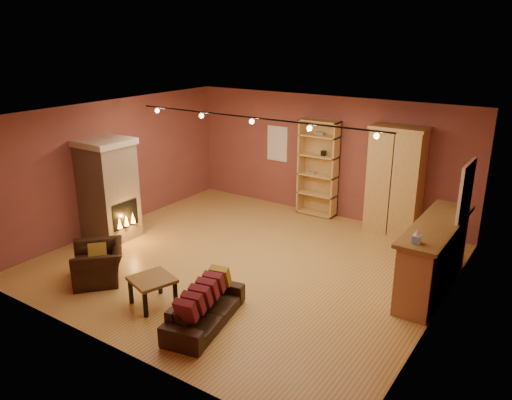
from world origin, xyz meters
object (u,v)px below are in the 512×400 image
Objects in this scene: armoire at (395,181)px; bar_counter at (433,256)px; loveseat at (205,303)px; armchair at (98,257)px; coffee_table at (152,282)px; fireplace at (108,190)px; bookcase at (319,167)px.

bar_counter is at bearing -55.78° from armoire.
armoire reaches higher than loveseat.
coffee_table is at bearing 37.46° from armchair.
fireplace reaches higher than bar_counter.
loveseat is (-1.09, -5.03, -0.83)m from armoire.
fireplace is 4.76m from bookcase.
armoire is at bearing -5.40° from bookcase.
armoire is at bearing 67.31° from coffee_table.
armchair is 1.41m from coffee_table.
bookcase reaches higher than fireplace.
fireplace is at bearing -143.63° from armoire.
bookcase is 0.97× the size of armoire.
loveseat is at bearing 2.11° from coffee_table.
bar_counter is 1.49× the size of loveseat.
fireplace is 3.17m from coffee_table.
bookcase reaches higher than coffee_table.
armchair is (-1.65, -5.15, -0.73)m from bookcase.
coffee_table is (-1.03, -0.04, 0.06)m from loveseat.
bookcase is at bearing -3.57° from loveseat.
armchair is at bearing -125.33° from armoire.
armoire is at bearing -24.35° from loveseat.
loveseat is 2.14× the size of coffee_table.
armoire is 5.55m from coffee_table.
armchair is at bearing -107.77° from bookcase.
fireplace is at bearing 173.85° from armchair.
bar_counter reaches higher than armchair.
armoire reaches higher than bar_counter.
loveseat is 1.48× the size of armchair.
bookcase is 5.46m from armchair.
armoire reaches higher than armchair.
bookcase is 2.88× the size of coffee_table.
fireplace is 6.43m from bar_counter.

